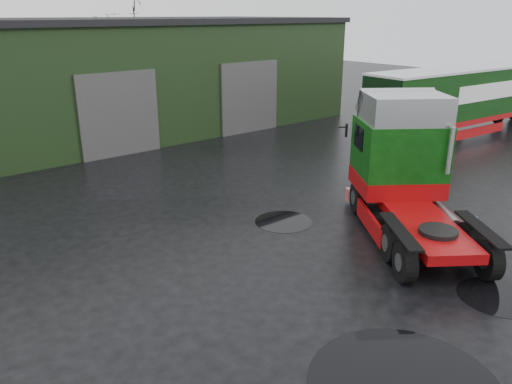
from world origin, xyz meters
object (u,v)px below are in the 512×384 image
(tree_back_b, at_px, (123,50))
(lorry_right, at_px, (453,105))
(hero_tractor, at_px, (420,174))
(warehouse, at_px, (70,78))
(wash_bucket, at_px, (473,221))

(tree_back_b, bearing_deg, lorry_right, -74.13)
(hero_tractor, relative_size, tree_back_b, 0.91)
(hero_tractor, relative_size, lorry_right, 0.46)
(warehouse, bearing_deg, hero_tractor, -83.14)
(tree_back_b, bearing_deg, hero_tractor, -100.13)
(warehouse, height_order, hero_tractor, warehouse)
(lorry_right, bearing_deg, wash_bucket, -50.92)
(warehouse, xyz_separation_m, hero_tractor, (2.50, -20.77, -1.03))
(hero_tractor, height_order, lorry_right, hero_tractor)
(wash_bucket, distance_m, tree_back_b, 31.68)
(lorry_right, bearing_deg, tree_back_b, -159.24)
(hero_tractor, bearing_deg, wash_bucket, 23.83)
(wash_bucket, xyz_separation_m, tree_back_b, (2.89, 31.34, 3.62))
(lorry_right, relative_size, wash_bucket, 54.29)
(hero_tractor, xyz_separation_m, tree_back_b, (5.50, 30.77, 1.62))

